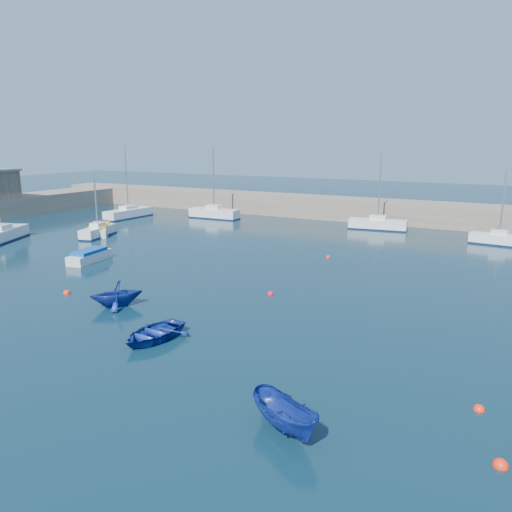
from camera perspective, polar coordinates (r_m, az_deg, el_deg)
The scene contains 18 objects.
ground at distance 24.07m, azimuth -22.76°, elevation -11.15°, with size 220.00×220.00×0.00m, color #0B2331.
back_wall at distance 62.40m, azimuth 12.14°, elevation 5.19°, with size 96.00×4.50×2.60m, color #716556.
sailboat_2 at distance 54.11m, azimuth -27.11°, elevation 2.19°, with size 4.73×7.14×9.17m.
sailboat_3 at distance 52.97m, azimuth -17.62°, elevation 2.73°, with size 2.68×5.17×6.74m.
sailboat_4 at distance 65.27m, azimuth -14.37°, elevation 4.79°, with size 2.16×6.93×9.00m.
sailboat_5 at distance 63.00m, azimuth -4.81°, elevation 4.92°, with size 6.52×2.03×8.62m.
sailboat_6 at distance 56.29m, azimuth 13.74°, elevation 3.58°, with size 6.36×2.47×8.22m.
sailboat_7 at distance 51.60m, azimuth 26.02°, elevation 1.74°, with size 5.22×1.98×6.85m.
motorboat_1 at distance 42.16m, azimuth -18.49°, elevation 0.01°, with size 2.02×4.19×0.99m.
motorboat_2 at distance 54.42m, azimuth -17.42°, elevation 2.93°, with size 4.68×5.27×1.08m.
dinghy_center at distance 24.92m, azimuth -11.67°, elevation -8.62°, with size 2.56×3.59×0.74m, color navy.
dinghy_left at distance 30.21m, azimuth -15.67°, elevation -4.17°, with size 2.54×2.94×1.55m, color navy.
dinghy_right at distance 17.25m, azimuth 3.37°, elevation -17.80°, with size 1.18×3.13×1.21m, color navy.
buoy_0 at distance 33.96m, azimuth -20.80°, elevation -4.02°, with size 0.45×0.45×0.45m, color #FF260D.
buoy_1 at distance 31.54m, azimuth 1.67°, elevation -4.42°, with size 0.46×0.46×0.46m, color red.
buoy_2 at distance 20.39m, azimuth 24.12°, elevation -15.77°, with size 0.42×0.42×0.42m, color #FF260D.
buoy_3 at distance 41.93m, azimuth 8.25°, elevation -0.16°, with size 0.37×0.37×0.37m, color #FF260D.
buoy_5 at distance 17.65m, azimuth 26.14°, elevation -20.75°, with size 0.47×0.47×0.47m, color #FF260D.
Camera 1 is at (17.74, -13.27, 9.41)m, focal length 35.00 mm.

